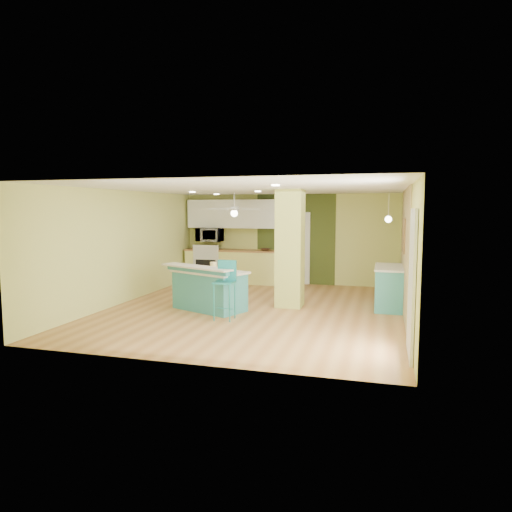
# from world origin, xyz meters

# --- Properties ---
(floor) EXTENTS (6.00, 7.00, 0.01)m
(floor) POSITION_xyz_m (0.00, 0.00, -0.01)
(floor) COLOR #A26A38
(floor) RESTS_ON ground
(ceiling) EXTENTS (6.00, 7.00, 0.01)m
(ceiling) POSITION_xyz_m (0.00, 0.00, 2.50)
(ceiling) COLOR white
(ceiling) RESTS_ON wall_back
(wall_back) EXTENTS (6.00, 0.01, 2.50)m
(wall_back) POSITION_xyz_m (0.00, 3.50, 1.25)
(wall_back) COLOR #CFD472
(wall_back) RESTS_ON floor
(wall_front) EXTENTS (6.00, 0.01, 2.50)m
(wall_front) POSITION_xyz_m (0.00, -3.50, 1.25)
(wall_front) COLOR #CFD472
(wall_front) RESTS_ON floor
(wall_left) EXTENTS (0.01, 7.00, 2.50)m
(wall_left) POSITION_xyz_m (-3.00, 0.00, 1.25)
(wall_left) COLOR #CFD472
(wall_left) RESTS_ON floor
(wall_right) EXTENTS (0.01, 7.00, 2.50)m
(wall_right) POSITION_xyz_m (3.00, 0.00, 1.25)
(wall_right) COLOR #CFD472
(wall_right) RESTS_ON floor
(wood_panel) EXTENTS (0.02, 3.40, 2.50)m
(wood_panel) POSITION_xyz_m (2.99, 0.60, 1.25)
(wood_panel) COLOR #9C8859
(wood_panel) RESTS_ON floor
(olive_accent) EXTENTS (2.20, 0.02, 2.50)m
(olive_accent) POSITION_xyz_m (0.20, 3.49, 1.25)
(olive_accent) COLOR #404E1F
(olive_accent) RESTS_ON floor
(interior_door) EXTENTS (0.82, 0.05, 2.00)m
(interior_door) POSITION_xyz_m (0.20, 3.46, 1.00)
(interior_door) COLOR white
(interior_door) RESTS_ON floor
(french_door) EXTENTS (0.04, 1.08, 2.10)m
(french_door) POSITION_xyz_m (2.97, -2.30, 1.05)
(french_door) COLOR silver
(french_door) RESTS_ON floor
(column) EXTENTS (0.55, 0.55, 2.50)m
(column) POSITION_xyz_m (0.65, 0.50, 1.25)
(column) COLOR #B6BD57
(column) RESTS_ON floor
(kitchen_run) EXTENTS (3.25, 0.63, 0.94)m
(kitchen_run) POSITION_xyz_m (-1.30, 3.20, 0.47)
(kitchen_run) COLOR #EAEB7B
(kitchen_run) RESTS_ON floor
(stove) EXTENTS (0.76, 0.66, 1.08)m
(stove) POSITION_xyz_m (-2.25, 3.19, 0.46)
(stove) COLOR silver
(stove) RESTS_ON floor
(upper_cabinets) EXTENTS (3.20, 0.34, 0.80)m
(upper_cabinets) POSITION_xyz_m (-1.30, 3.32, 1.95)
(upper_cabinets) COLOR white
(upper_cabinets) RESTS_ON wall_back
(microwave) EXTENTS (0.70, 0.48, 0.39)m
(microwave) POSITION_xyz_m (-2.25, 3.20, 1.35)
(microwave) COLOR silver
(microwave) RESTS_ON wall_back
(ceiling_fan) EXTENTS (1.41, 1.41, 0.61)m
(ceiling_fan) POSITION_xyz_m (-1.10, 2.00, 2.08)
(ceiling_fan) COLOR silver
(ceiling_fan) RESTS_ON ceiling
(pendant_lamp) EXTENTS (0.14, 0.14, 0.69)m
(pendant_lamp) POSITION_xyz_m (2.65, 0.75, 1.88)
(pendant_lamp) COLOR silver
(pendant_lamp) RESTS_ON ceiling
(wall_decor) EXTENTS (0.03, 0.90, 0.70)m
(wall_decor) POSITION_xyz_m (2.96, 0.80, 1.55)
(wall_decor) COLOR brown
(wall_decor) RESTS_ON wood_panel
(peninsula) EXTENTS (1.90, 1.51, 0.95)m
(peninsula) POSITION_xyz_m (-0.89, -0.30, 0.44)
(peninsula) COLOR teal
(peninsula) RESTS_ON floor
(bar_stool) EXTENTS (0.37, 0.37, 1.12)m
(bar_stool) POSITION_xyz_m (-0.30, -0.94, 0.75)
(bar_stool) COLOR teal
(bar_stool) RESTS_ON floor
(side_counter) EXTENTS (0.58, 1.38, 0.89)m
(side_counter) POSITION_xyz_m (2.70, 0.92, 0.44)
(side_counter) COLOR teal
(side_counter) RESTS_ON floor
(fruit_bowl) EXTENTS (0.34, 0.34, 0.07)m
(fruit_bowl) POSITION_xyz_m (-0.57, 3.11, 0.97)
(fruit_bowl) COLOR #3C2518
(fruit_bowl) RESTS_ON kitchen_run
(canister) EXTENTS (0.14, 0.14, 0.17)m
(canister) POSITION_xyz_m (-0.83, -0.19, 0.91)
(canister) COLOR yellow
(canister) RESTS_ON peninsula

